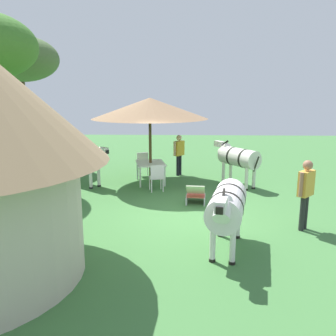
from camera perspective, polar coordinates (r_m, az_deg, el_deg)
The scene contains 12 objects.
ground_plane at distance 9.34m, azimuth 2.08°, elevation -7.49°, with size 36.00×36.00×0.00m, color #3F733A.
shade_umbrella at distance 12.09m, azimuth -3.01°, elevation 9.80°, with size 4.03×4.03×3.01m.
patio_dining_table at distance 12.33m, azimuth -2.91°, elevation 0.51°, with size 1.42×1.20×0.74m.
patio_chair_near_lawn at distance 13.46m, azimuth -4.11°, elevation 0.90°, with size 0.54×0.55×0.90m.
patio_chair_near_hut at distance 11.24m, azimuth -1.87°, elevation -1.32°, with size 0.52×0.53×0.90m.
guest_beside_umbrella at distance 13.44m, azimuth 1.82°, elevation 2.78°, with size 0.46×0.43×1.59m.
standing_watcher at distance 8.58m, azimuth 21.75°, elevation -3.17°, with size 0.47×0.46×1.66m.
striped_lounge_chair at distance 10.12m, azimuth 4.58°, elevation -4.44°, with size 0.84×0.61×0.64m.
zebra_nearest_camera at distance 7.04m, azimuth 9.67°, elevation -6.16°, with size 2.30×1.04×1.48m.
zebra_by_umbrella at distance 12.13m, azimuth 11.41°, elevation 1.68°, with size 1.87×1.46×1.53m.
zebra_toward_hut at distance 12.29m, azimuth -13.67°, elevation 1.64°, with size 1.54×1.88×1.51m.
acacia_tree_behind_hut at distance 16.18m, azimuth -23.12°, elevation 16.16°, with size 3.11×3.11×5.49m.
Camera 1 is at (-8.80, -0.00, 3.14)m, focal length 37.00 mm.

